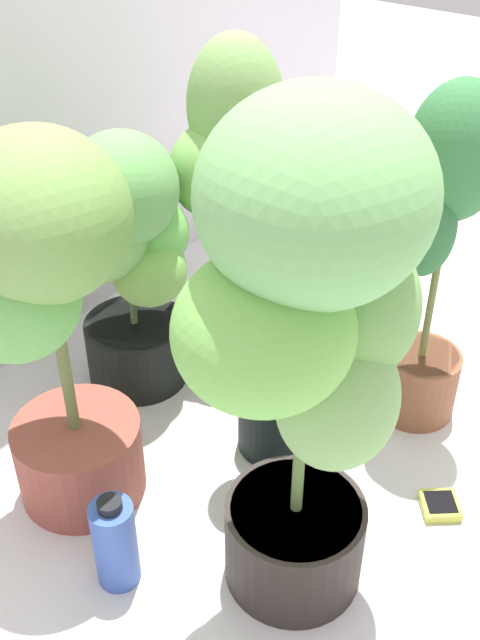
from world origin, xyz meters
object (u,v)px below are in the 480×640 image
Objects in this scene: potted_plant_front_left at (310,327)px; nutrient_bottle at (115,542)px; potted_plant_front_right at (438,240)px; potted_plant_back_center at (128,253)px; potted_plant_center at (285,278)px; hygrometer_box at (440,506)px; potted_plant_back_left at (45,301)px; potted_plant_back_right at (239,183)px.

nutrient_bottle is at bearing 126.88° from potted_plant_front_left.
potted_plant_front_left is at bearing -177.81° from potted_plant_front_right.
potted_plant_back_center is at bearing 114.78° from potted_plant_front_right.
potted_plant_center is 0.62m from hygrometer_box.
potted_plant_back_left reaches higher than potted_plant_back_right.
potted_plant_front_right is 7.56× the size of hygrometer_box.
potted_plant_back_right is 7.58× the size of hygrometer_box.
potted_plant_front_right is at bearing -65.22° from potted_plant_back_center.
potted_plant_front_left is 1.18× the size of potted_plant_back_right.
potted_plant_back_center is 0.77m from potted_plant_front_left.
potted_plant_back_right is at bearing -18.97° from potted_plant_back_center.
potted_plant_front_left is (0.10, -0.52, 0.10)m from potted_plant_back_left.
potted_plant_front_left reaches higher than hygrometer_box.
potted_plant_front_left is at bearing -79.41° from potted_plant_back_left.
nutrient_bottle is (-0.21, 0.28, -0.52)m from potted_plant_front_left.
potted_plant_back_center reaches higher than nutrient_bottle.
potted_plant_center reaches higher than nutrient_bottle.
potted_plant_center reaches higher than potted_plant_front_right.
potted_plant_center reaches higher than potted_plant_back_right.
potted_plant_back_right is at bearing 43.33° from potted_plant_front_left.
hygrometer_box is at bearing -28.13° from potted_plant_front_left.
nutrient_bottle is (-0.54, 0.46, 0.09)m from hygrometer_box.
potted_plant_back_center is 3.04× the size of nutrient_bottle.
potted_plant_center and potted_plant_back_left have the same top height.
potted_plant_back_right is (0.60, 0.56, -0.15)m from potted_plant_front_left.
potted_plant_back_left is at bearing -158.10° from potted_plant_back_center.
potted_plant_back_right reaches higher than potted_plant_back_center.
potted_plant_back_right is 0.91m from hygrometer_box.
potted_plant_front_right reaches higher than hygrometer_box.
potted_plant_back_center is 0.69m from nutrient_bottle.
potted_plant_front_left is (-0.29, -0.67, 0.24)m from potted_plant_back_center.
potted_plant_back_left is 0.44m from potted_plant_back_center.
potted_plant_back_right is at bearing 88.92° from potted_plant_front_right.
potted_plant_back_left reaches higher than potted_plant_back_center.
potted_plant_center is at bearing -6.69° from nutrient_bottle.
potted_plant_front_left reaches higher than potted_plant_front_right.
potted_plant_back_left is at bearing 144.22° from potted_plant_front_right.
potted_plant_front_right is 0.84× the size of potted_plant_front_left.
potted_plant_front_left reaches higher than potted_plant_center.
hygrometer_box is at bearing -58.54° from potted_plant_back_left.
hygrometer_box is (0.04, -0.84, -0.37)m from potted_plant_back_center.
nutrient_bottle is at bearing 161.97° from potted_plant_front_right.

